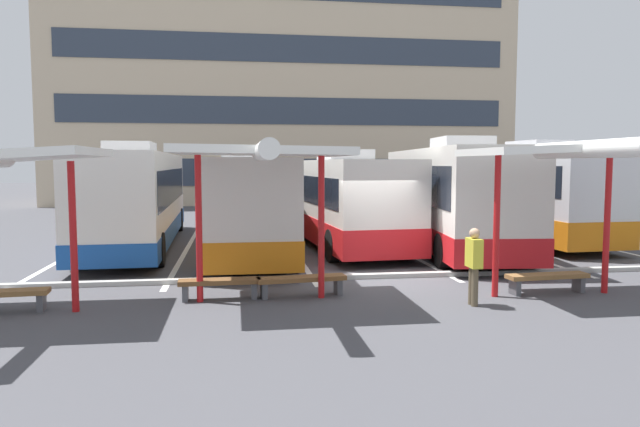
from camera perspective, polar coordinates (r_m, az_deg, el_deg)
The scene contains 21 objects.
ground_plane at distance 15.41m, azimuth 6.07°, elevation -6.20°, with size 160.00×160.00×0.00m, color #47474C.
terminal_building at distance 47.79m, azimuth -3.72°, elevation 14.32°, with size 33.99×11.33×24.29m.
coach_bus_0 at distance 21.82m, azimuth -17.36°, elevation 1.42°, with size 2.86×12.40×3.67m.
coach_bus_1 at distance 19.67m, azimuth -7.11°, elevation 0.89°, with size 2.73×11.08×3.47m.
coach_bus_2 at distance 22.16m, azimuth 1.37°, elevation 1.31°, with size 3.54×12.60×3.44m.
coach_bus_3 at distance 20.64m, azimuth 12.53°, elevation 1.50°, with size 3.68×11.02×3.80m.
coach_bus_4 at distance 24.06m, azimuth 18.84°, elevation 1.76°, with size 2.92×10.34×3.79m.
lane_stripe_0 at distance 21.55m, azimuth -22.56°, elevation -3.36°, with size 0.16×14.00×0.01m, color white.
lane_stripe_1 at distance 20.94m, azimuth -12.85°, elevation -3.33°, with size 0.16×14.00×0.01m, color white.
lane_stripe_2 at distance 20.97m, azimuth -2.87°, elevation -3.21°, with size 0.16×14.00×0.01m, color white.
lane_stripe_3 at distance 21.61m, azimuth 6.80°, elevation -2.99°, with size 0.16×14.00×0.01m, color white.
lane_stripe_4 at distance 22.82m, azimuth 15.67°, elevation -2.72°, with size 0.16×14.00×0.01m, color white.
lane_stripe_5 at distance 24.52m, azimuth 23.47°, elevation -2.43°, with size 0.16×14.00×0.01m, color white.
bench_0 at distance 13.25m, azimuth -28.25°, elevation -7.13°, with size 1.57×0.54×0.45m.
waiting_shelter_1 at distance 12.28m, azimuth -5.79°, elevation 5.72°, with size 3.63×5.00×3.38m.
bench_1 at distance 12.97m, azimuth -9.77°, elevation -6.82°, with size 1.78×0.46×0.45m.
bench_2 at distance 13.09m, azimuth -1.81°, elevation -6.62°, with size 2.03×0.64×0.45m.
waiting_shelter_2 at distance 13.78m, azimuth 22.53°, elevation 5.41°, with size 3.66×4.27×3.43m.
bench_3 at distance 14.37m, azimuth 21.34°, elevation -5.93°, with size 1.95×0.55×0.45m.
platform_kerb at distance 15.28m, azimuth 6.18°, elevation -6.07°, with size 44.00×0.24×0.12m, color #ADADA8.
waiting_passenger_1 at distance 12.58m, azimuth 14.81°, elevation -4.52°, with size 0.23×0.48×1.63m.
Camera 1 is at (-3.76, -14.65, 2.96)m, focal length 32.73 mm.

